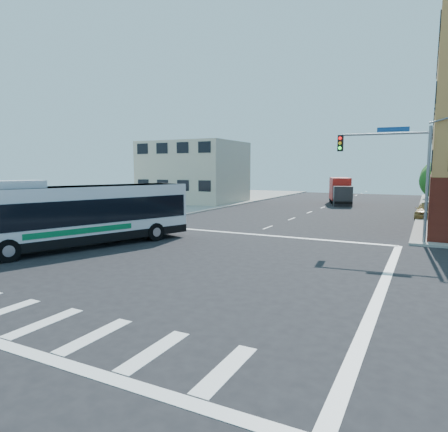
% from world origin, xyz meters
% --- Properties ---
extents(ground, '(120.00, 120.00, 0.00)m').
position_xyz_m(ground, '(0.00, 0.00, 0.00)').
color(ground, black).
rests_on(ground, ground).
extents(sidewalk_nw, '(50.00, 50.00, 0.15)m').
position_xyz_m(sidewalk_nw, '(-35.00, 35.00, 0.07)').
color(sidewalk_nw, gray).
rests_on(sidewalk_nw, ground).
extents(building_west, '(12.06, 10.06, 8.00)m').
position_xyz_m(building_west, '(-17.02, 29.98, 4.01)').
color(building_west, beige).
rests_on(building_west, ground).
extents(signal_mast_ne, '(7.91, 1.13, 8.07)m').
position_xyz_m(signal_mast_ne, '(9.08, 10.62, 4.98)').
color(signal_mast_ne, slate).
rests_on(signal_mast_ne, ground).
extents(street_tree_a, '(3.60, 3.60, 5.53)m').
position_xyz_m(street_tree_a, '(11.90, 27.92, 3.59)').
color(street_tree_a, '#362013').
rests_on(street_tree_a, ground).
extents(street_tree_b, '(3.80, 3.80, 5.79)m').
position_xyz_m(street_tree_b, '(11.90, 35.92, 3.75)').
color(street_tree_b, '#362013').
rests_on(street_tree_b, ground).
extents(street_tree_c, '(3.40, 3.40, 5.29)m').
position_xyz_m(street_tree_c, '(11.90, 43.92, 3.46)').
color(street_tree_c, '#362013').
rests_on(street_tree_c, ground).
extents(street_tree_d, '(4.00, 4.00, 6.03)m').
position_xyz_m(street_tree_d, '(11.90, 51.92, 3.88)').
color(street_tree_d, '#362013').
rests_on(street_tree_d, ground).
extents(transit_bus, '(7.10, 13.40, 3.91)m').
position_xyz_m(transit_bus, '(-6.92, 0.85, 1.91)').
color(transit_bus, black).
rests_on(transit_bus, ground).
extents(box_truck, '(4.20, 7.77, 3.36)m').
position_xyz_m(box_truck, '(0.95, 36.15, 1.63)').
color(box_truck, '#26272B').
rests_on(box_truck, ground).
extents(parked_car, '(2.17, 4.61, 1.53)m').
position_xyz_m(parked_car, '(10.87, 24.86, 0.76)').
color(parked_car, tan).
rests_on(parked_car, ground).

